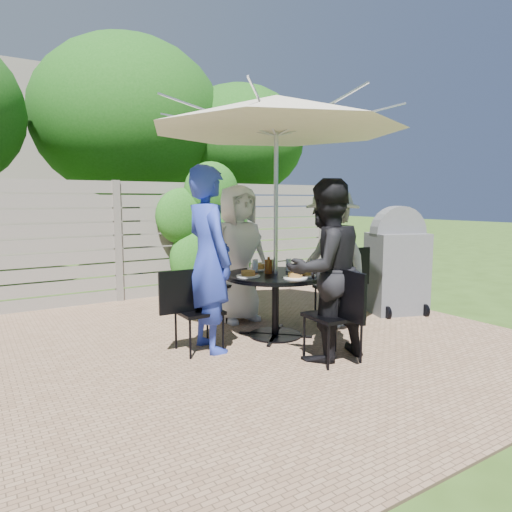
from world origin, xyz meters
TOP-DOWN VIEW (x-y plane):
  - backyard_envelope at (0.09, 10.29)m, footprint 60.00×60.00m
  - patio_table at (0.96, 0.21)m, footprint 1.12×1.12m
  - umbrella at (0.96, 0.21)m, footprint 2.76×2.76m
  - chair_back at (0.96, 1.17)m, footprint 0.50×0.73m
  - person_back at (0.96, 1.04)m, footprint 0.86×0.56m
  - chair_left at (-0.00, 0.20)m, footprint 0.63×0.42m
  - person_left at (0.13, 0.20)m, footprint 0.46×0.69m
  - chair_front at (0.96, -0.76)m, footprint 0.48×0.68m
  - person_front at (0.97, -0.62)m, footprint 0.86×0.67m
  - chair_right at (1.93, 0.21)m, footprint 0.72×0.52m
  - person_right at (1.79, 0.21)m, footprint 0.63×1.10m
  - plate_back at (0.96, 0.57)m, footprint 0.26×0.26m
  - plate_left at (0.60, 0.20)m, footprint 0.26×0.26m
  - plate_front at (0.96, -0.15)m, footprint 0.26×0.26m
  - plate_right at (1.32, 0.21)m, footprint 0.26×0.26m
  - plate_extra at (1.14, -0.09)m, footprint 0.24×0.24m
  - glass_back at (0.86, 0.47)m, footprint 0.07×0.07m
  - glass_front at (1.07, -0.05)m, footprint 0.07×0.07m
  - glass_right at (1.22, 0.31)m, footprint 0.07×0.07m
  - syrup_jug at (0.90, 0.26)m, footprint 0.09×0.09m
  - coffee_cup at (1.06, 0.43)m, footprint 0.08×0.08m
  - bbq_grill at (2.99, 0.23)m, footprint 0.86×0.76m

SIDE VIEW (x-z plane):
  - chair_left at x=0.00m, z-range -0.17..0.70m
  - chair_front at x=0.96m, z-range -0.18..0.74m
  - chair_right at x=1.93m, z-range -0.19..0.77m
  - chair_back at x=0.96m, z-range -0.20..0.80m
  - patio_table at x=0.96m, z-range 0.15..0.88m
  - bbq_grill at x=2.99m, z-range -0.07..1.41m
  - plate_back at x=0.96m, z-range 0.73..0.79m
  - plate_left at x=0.60m, z-range 0.73..0.79m
  - plate_front at x=0.96m, z-range 0.73..0.79m
  - plate_right at x=1.32m, z-range 0.73..0.79m
  - plate_extra at x=1.14m, z-range 0.73..0.79m
  - coffee_cup at x=1.06m, z-range 0.73..0.85m
  - glass_back at x=0.86m, z-range 0.73..0.87m
  - glass_front at x=1.07m, z-range 0.73..0.87m
  - glass_right at x=1.22m, z-range 0.73..0.87m
  - syrup_jug at x=0.90m, z-range 0.73..0.89m
  - person_right at x=1.79m, z-range 0.00..1.70m
  - person_back at x=0.96m, z-range 0.00..1.75m
  - person_front at x=0.97m, z-range 0.00..1.76m
  - person_left at x=0.13m, z-range 0.00..1.90m
  - umbrella at x=0.96m, z-range 1.14..3.81m
  - backyard_envelope at x=0.09m, z-range 0.11..5.11m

